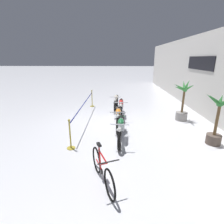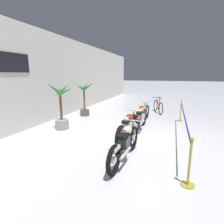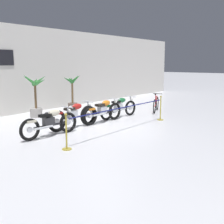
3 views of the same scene
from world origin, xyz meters
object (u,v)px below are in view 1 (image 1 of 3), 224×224
bicycle (102,170)px  motorcycle_orange_2 (118,117)px  motorcycle_red_1 (121,108)px  potted_palm_right_of_row (217,122)px  potted_palm_left_of_row (183,102)px  motorcycle_cream_0 (116,102)px  stanchion_mid_left (70,139)px  motorcycle_green_3 (121,128)px  stanchion_far_left (88,102)px

bicycle → motorcycle_orange_2: bearing=173.5°
motorcycle_red_1 → potted_palm_right_of_row: (2.97, 3.20, 0.34)m
potted_palm_left_of_row → motorcycle_orange_2: bearing=-71.2°
motorcycle_cream_0 → motorcycle_orange_2: motorcycle_orange_2 is taller
bicycle → stanchion_mid_left: (-1.68, -1.20, -0.02)m
potted_palm_right_of_row → motorcycle_green_3: bearing=-94.5°
motorcycle_cream_0 → stanchion_far_left: (0.92, -1.51, 0.19)m
motorcycle_red_1 → stanchion_far_left: stanchion_far_left is taller
potted_palm_left_of_row → stanchion_far_left: potted_palm_left_of_row is taller
potted_palm_right_of_row → stanchion_mid_left: bearing=-84.8°
motorcycle_red_1 → stanchion_mid_left: stanchion_mid_left is taller
motorcycle_red_1 → stanchion_mid_left: 3.86m
potted_palm_left_of_row → motorcycle_cream_0: bearing=-118.9°
potted_palm_right_of_row → motorcycle_red_1: bearing=-132.8°
motorcycle_cream_0 → potted_palm_right_of_row: 5.52m
stanchion_mid_left → motorcycle_orange_2: bearing=139.8°
stanchion_mid_left → motorcycle_cream_0: bearing=162.3°
bicycle → potted_palm_left_of_row: potted_palm_left_of_row is taller
bicycle → motorcycle_cream_0: bearing=177.2°
motorcycle_cream_0 → motorcycle_orange_2: 2.83m
motorcycle_cream_0 → bicycle: size_ratio=1.40×
motorcycle_orange_2 → potted_palm_left_of_row: bearing=108.8°
potted_palm_right_of_row → potted_palm_left_of_row: bearing=-174.1°
potted_palm_right_of_row → motorcycle_orange_2: bearing=-113.3°
motorcycle_cream_0 → potted_palm_left_of_row: size_ratio=1.12×
potted_palm_left_of_row → potted_palm_right_of_row: 2.52m
motorcycle_red_1 → motorcycle_green_3: bearing=-1.4°
bicycle → stanchion_far_left: stanchion_far_left is taller
motorcycle_cream_0 → motorcycle_red_1: bearing=11.2°
motorcycle_cream_0 → potted_palm_right_of_row: size_ratio=1.19×
motorcycle_green_3 → potted_palm_left_of_row: size_ratio=1.13×
motorcycle_cream_0 → stanchion_far_left: bearing=-58.8°
motorcycle_orange_2 → bicycle: 3.61m
motorcycle_cream_0 → potted_palm_right_of_row: potted_palm_right_of_row is taller
motorcycle_orange_2 → potted_palm_left_of_row: 3.31m
motorcycle_cream_0 → potted_palm_right_of_row: bearing=39.0°
potted_palm_right_of_row → motorcycle_cream_0: bearing=-141.0°
potted_palm_left_of_row → motorcycle_green_3: bearing=-53.2°
motorcycle_cream_0 → motorcycle_red_1: motorcycle_red_1 is taller
motorcycle_red_1 → motorcycle_orange_2: (1.52, -0.16, -0.01)m
potted_palm_left_of_row → potted_palm_right_of_row: bearing=5.9°
motorcycle_red_1 → stanchion_far_left: 1.82m
motorcycle_green_3 → potted_palm_left_of_row: (-2.25, 3.01, 0.45)m
potted_palm_right_of_row → stanchion_mid_left: 5.02m
motorcycle_red_1 → motorcycle_green_3: motorcycle_red_1 is taller
motorcycle_green_3 → potted_palm_right_of_row: (0.26, 3.27, 0.36)m
motorcycle_orange_2 → potted_palm_right_of_row: size_ratio=1.18×
motorcycle_green_3 → bicycle: (2.39, -0.50, -0.10)m
bicycle → stanchion_far_left: bearing=-167.7°
motorcycle_cream_0 → motorcycle_red_1: 1.33m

